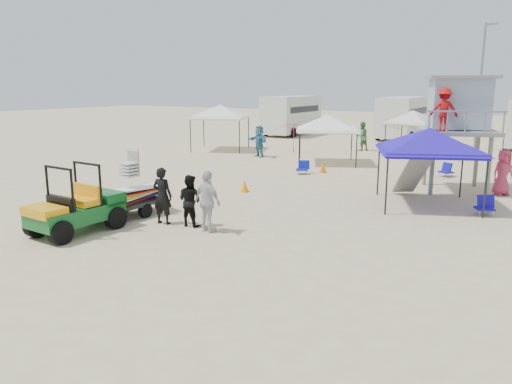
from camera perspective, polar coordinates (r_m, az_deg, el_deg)
The scene contains 22 objects.
ground at distance 11.96m, azimuth -9.54°, elevation -8.45°, with size 140.00×140.00×0.00m, color beige.
utility_cart at distance 15.11m, azimuth -20.11°, elevation -1.09°, with size 1.45×2.65×1.95m.
surf_trailer at distance 16.66m, azimuth -13.88°, elevation 0.04°, with size 1.34×2.30×1.93m.
man_left at distance 15.41m, azimuth -10.65°, elevation -0.43°, with size 0.64×0.42×1.75m, color black.
man_mid at distance 15.09m, azimuth -7.58°, elevation -0.96°, with size 0.76×0.59×1.57m, color black.
man_right at distance 14.36m, azimuth -5.54°, elevation -1.09°, with size 1.06×0.44×1.81m, color silver.
lifeguard_tower at distance 21.40m, azimuth 22.09°, elevation 8.91°, with size 3.53×3.53×4.43m.
canopy_blue at distance 18.26m, azimuth 19.28°, elevation 6.50°, with size 4.19×4.19×3.14m.
canopy_white_a at distance 27.29m, azimuth 8.17°, elevation 8.41°, with size 4.10×4.10×3.01m.
canopy_white_b at distance 32.70m, azimuth -4.12°, elevation 9.67°, with size 4.26×4.26×3.34m.
canopy_white_c at distance 33.02m, azimuth 17.53°, elevation 8.65°, with size 2.98×2.98×3.04m.
umbrella_a at distance 31.49m, azimuth 4.32°, elevation 6.22°, with size 2.08×2.12×1.90m, color red.
umbrella_b at distance 32.44m, azimuth 15.88°, elevation 5.99°, with size 2.11×2.15×1.94m, color #F6A515.
cone_near at distance 19.83m, azimuth -1.33°, elevation 0.72°, with size 0.34×0.34×0.50m, color #FF9408.
cone_far at distance 24.47m, azimuth 7.67°, elevation 2.79°, with size 0.34×0.34×0.50m, color orange.
beach_chair_a at distance 24.03m, azimuth 5.39°, elevation 2.82°, with size 0.71×0.79×0.64m.
beach_chair_b at distance 18.01m, azimuth 24.70°, elevation -1.38°, with size 0.71×0.79×0.64m.
beach_chair_c at distance 24.87m, azimuth 20.94°, elevation 2.39°, with size 0.73×0.83×0.64m.
rv_far_left at distance 43.13m, azimuth 4.08°, elevation 8.93°, with size 2.64×6.80×3.25m.
rv_mid_left at distance 41.36m, azimuth 16.37°, elevation 8.35°, with size 2.65×6.50×3.25m.
light_pole_left at distance 35.75m, azimuth 24.21°, elevation 10.80°, with size 0.14×0.14×8.00m, color slate.
distant_beachgoers at distance 28.98m, azimuth 13.29°, elevation 5.36°, with size 21.18×16.20×1.86m.
Camera 1 is at (7.32, -8.49, 4.17)m, focal length 35.00 mm.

